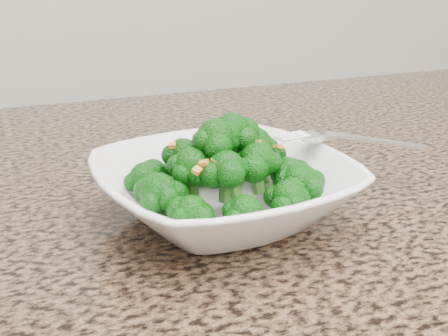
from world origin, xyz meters
name	(u,v)px	position (x,y,z in m)	size (l,w,h in m)	color
granite_counter	(318,205)	(0.00, 0.30, 0.89)	(1.64, 1.04, 0.03)	brown
bowl	(224,190)	(-0.12, 0.28, 0.93)	(0.23, 0.23, 0.06)	white
broccoli_pile	(224,128)	(-0.12, 0.28, 0.99)	(0.20, 0.20, 0.06)	#0A5109
garlic_topping	(224,90)	(-0.12, 0.28, 1.02)	(0.12, 0.12, 0.01)	orange
fork	(330,136)	(0.00, 0.29, 0.96)	(0.19, 0.03, 0.01)	silver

